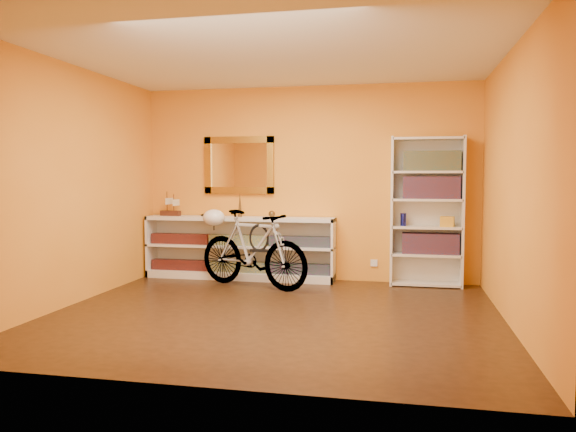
% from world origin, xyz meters
% --- Properties ---
extents(floor, '(4.50, 4.00, 0.01)m').
position_xyz_m(floor, '(0.00, 0.00, -0.01)').
color(floor, black).
rests_on(floor, ground).
extents(ceiling, '(4.50, 4.00, 0.01)m').
position_xyz_m(ceiling, '(0.00, 0.00, 2.60)').
color(ceiling, silver).
rests_on(ceiling, ground).
extents(back_wall, '(4.50, 0.01, 2.60)m').
position_xyz_m(back_wall, '(0.00, 2.00, 1.30)').
color(back_wall, orange).
rests_on(back_wall, ground).
extents(left_wall, '(0.01, 4.00, 2.60)m').
position_xyz_m(left_wall, '(-2.25, 0.00, 1.30)').
color(left_wall, orange).
rests_on(left_wall, ground).
extents(right_wall, '(0.01, 4.00, 2.60)m').
position_xyz_m(right_wall, '(2.25, 0.00, 1.30)').
color(right_wall, orange).
rests_on(right_wall, ground).
extents(gilt_mirror, '(0.98, 0.06, 0.78)m').
position_xyz_m(gilt_mirror, '(-0.95, 1.97, 1.55)').
color(gilt_mirror, '#896219').
rests_on(gilt_mirror, back_wall).
extents(wall_socket, '(0.09, 0.02, 0.09)m').
position_xyz_m(wall_socket, '(0.90, 1.99, 0.25)').
color(wall_socket, silver).
rests_on(wall_socket, back_wall).
extents(console_unit, '(2.60, 0.35, 0.85)m').
position_xyz_m(console_unit, '(-0.91, 1.81, 0.42)').
color(console_unit, silver).
rests_on(console_unit, floor).
extents(cd_row_lower, '(2.50, 0.13, 0.14)m').
position_xyz_m(cd_row_lower, '(-0.91, 1.79, 0.17)').
color(cd_row_lower, black).
rests_on(cd_row_lower, console_unit).
extents(cd_row_upper, '(2.50, 0.13, 0.14)m').
position_xyz_m(cd_row_upper, '(-0.91, 1.79, 0.54)').
color(cd_row_upper, navy).
rests_on(cd_row_upper, console_unit).
extents(model_ship, '(0.29, 0.14, 0.34)m').
position_xyz_m(model_ship, '(-1.90, 1.81, 1.02)').
color(model_ship, '#3A1A10').
rests_on(model_ship, console_unit).
extents(toy_car, '(0.00, 0.00, 0.00)m').
position_xyz_m(toy_car, '(-1.39, 1.81, 0.85)').
color(toy_car, black).
rests_on(toy_car, console_unit).
extents(bronze_ornament, '(0.06, 0.06, 0.34)m').
position_xyz_m(bronze_ornament, '(-0.89, 1.81, 1.02)').
color(bronze_ornament, '#533C1C').
rests_on(bronze_ornament, console_unit).
extents(decorative_orb, '(0.09, 0.09, 0.09)m').
position_xyz_m(decorative_orb, '(-0.45, 1.81, 0.89)').
color(decorative_orb, '#533C1C').
rests_on(decorative_orb, console_unit).
extents(bookcase, '(0.90, 0.30, 1.90)m').
position_xyz_m(bookcase, '(1.56, 1.84, 0.95)').
color(bookcase, silver).
rests_on(bookcase, floor).
extents(book_row_a, '(0.70, 0.22, 0.26)m').
position_xyz_m(book_row_a, '(1.61, 1.84, 0.55)').
color(book_row_a, maroon).
rests_on(book_row_a, bookcase).
extents(book_row_b, '(0.70, 0.22, 0.28)m').
position_xyz_m(book_row_b, '(1.61, 1.84, 1.25)').
color(book_row_b, maroon).
rests_on(book_row_b, bookcase).
extents(book_row_c, '(0.70, 0.22, 0.25)m').
position_xyz_m(book_row_c, '(1.61, 1.84, 1.59)').
color(book_row_c, '#184B55').
rests_on(book_row_c, bookcase).
extents(travel_mug, '(0.07, 0.07, 0.16)m').
position_xyz_m(travel_mug, '(1.27, 1.82, 0.85)').
color(travel_mug, navy).
rests_on(travel_mug, bookcase).
extents(red_tin, '(0.14, 0.14, 0.17)m').
position_xyz_m(red_tin, '(1.36, 1.87, 1.55)').
color(red_tin, maroon).
rests_on(red_tin, bookcase).
extents(yellow_bag, '(0.19, 0.14, 0.13)m').
position_xyz_m(yellow_bag, '(1.81, 1.80, 0.83)').
color(yellow_bag, gold).
rests_on(yellow_bag, bookcase).
extents(bicycle, '(1.00, 1.70, 0.97)m').
position_xyz_m(bicycle, '(-0.57, 1.28, 0.49)').
color(bicycle, silver).
rests_on(bicycle, floor).
extents(helmet, '(0.29, 0.28, 0.22)m').
position_xyz_m(helmet, '(-1.16, 1.51, 0.86)').
color(helmet, white).
rests_on(helmet, bicycle).
extents(u_lock, '(0.25, 0.03, 0.25)m').
position_xyz_m(u_lock, '(-0.48, 1.25, 0.63)').
color(u_lock, black).
rests_on(u_lock, bicycle).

